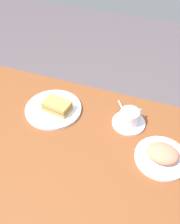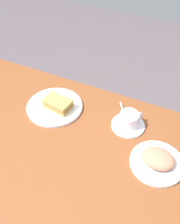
% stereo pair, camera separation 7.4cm
% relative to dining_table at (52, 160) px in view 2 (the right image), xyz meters
% --- Properties ---
extents(ground_plane, '(6.00, 6.00, 0.00)m').
position_rel_dining_table_xyz_m(ground_plane, '(0.00, 0.00, -0.65)').
color(ground_plane, '#53494E').
extents(dining_table, '(1.21, 0.83, 0.78)m').
position_rel_dining_table_xyz_m(dining_table, '(0.00, 0.00, 0.00)').
color(dining_table, brown).
rests_on(dining_table, ground_plane).
extents(sandwich_plate, '(0.26, 0.26, 0.01)m').
position_rel_dining_table_xyz_m(sandwich_plate, '(0.08, -0.19, 0.13)').
color(sandwich_plate, white).
rests_on(sandwich_plate, dining_table).
extents(sandwich_front, '(0.13, 0.10, 0.05)m').
position_rel_dining_table_xyz_m(sandwich_front, '(0.06, -0.19, 0.16)').
color(sandwich_front, '#B08A42').
rests_on(sandwich_front, sandwich_plate).
extents(coffee_saucer, '(0.15, 0.15, 0.01)m').
position_rel_dining_table_xyz_m(coffee_saucer, '(-0.27, -0.23, 0.13)').
color(coffee_saucer, white).
rests_on(coffee_saucer, dining_table).
extents(coffee_cup, '(0.09, 0.10, 0.06)m').
position_rel_dining_table_xyz_m(coffee_cup, '(-0.27, -0.23, 0.17)').
color(coffee_cup, white).
rests_on(coffee_cup, coffee_saucer).
extents(spoon, '(0.07, 0.09, 0.01)m').
position_rel_dining_table_xyz_m(spoon, '(-0.22, -0.29, 0.14)').
color(spoon, silver).
rests_on(spoon, coffee_saucer).
extents(side_plate, '(0.21, 0.21, 0.01)m').
position_rel_dining_table_xyz_m(side_plate, '(-0.43, -0.09, 0.13)').
color(side_plate, white).
rests_on(side_plate, dining_table).
extents(side_food_pile, '(0.13, 0.10, 0.04)m').
position_rel_dining_table_xyz_m(side_food_pile, '(-0.43, -0.09, 0.16)').
color(side_food_pile, '#C27557').
rests_on(side_food_pile, side_plate).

